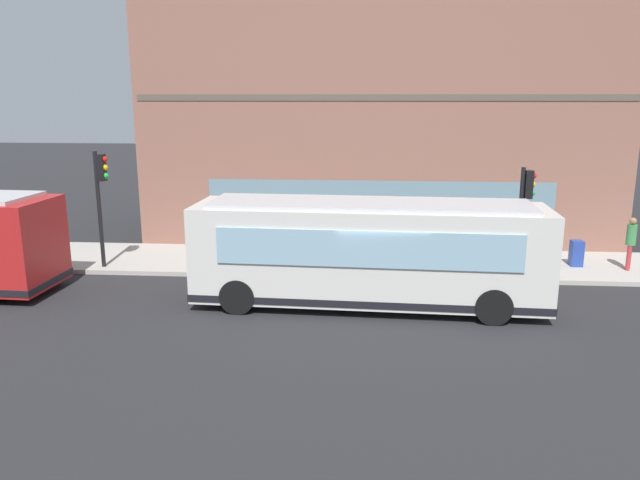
% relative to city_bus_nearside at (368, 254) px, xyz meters
% --- Properties ---
extents(ground, '(120.00, 120.00, 0.00)m').
position_rel_city_bus_nearside_xyz_m(ground, '(-0.17, -0.40, -1.55)').
color(ground, '#262628').
extents(sidewalk_curb, '(3.96, 40.00, 0.15)m').
position_rel_city_bus_nearside_xyz_m(sidewalk_curb, '(4.41, -0.40, -1.48)').
color(sidewalk_curb, '#B2ADA3').
rests_on(sidewalk_curb, ground).
extents(building_corner, '(8.04, 19.00, 10.74)m').
position_rel_city_bus_nearside_xyz_m(building_corner, '(10.38, -0.40, 3.81)').
color(building_corner, '#8C5B4C').
rests_on(building_corner, ground).
extents(city_bus_nearside, '(2.97, 10.14, 3.07)m').
position_rel_city_bus_nearside_xyz_m(city_bus_nearside, '(0.00, 0.00, 0.00)').
color(city_bus_nearside, silver).
rests_on(city_bus_nearside, ground).
extents(traffic_light_near_corner, '(0.32, 0.49, 3.60)m').
position_rel_city_bus_nearside_xyz_m(traffic_light_near_corner, '(2.89, -5.04, 1.11)').
color(traffic_light_near_corner, black).
rests_on(traffic_light_near_corner, sidewalk_curb).
extents(traffic_light_down_block, '(0.32, 0.49, 4.02)m').
position_rel_city_bus_nearside_xyz_m(traffic_light_down_block, '(2.94, 9.08, 1.39)').
color(traffic_light_down_block, black).
rests_on(traffic_light_down_block, sidewalk_curb).
extents(fire_hydrant, '(0.35, 0.35, 0.74)m').
position_rel_city_bus_nearside_xyz_m(fire_hydrant, '(4.32, -4.38, -1.04)').
color(fire_hydrant, gold).
rests_on(fire_hydrant, sidewalk_curb).
extents(pedestrian_by_light_pole, '(0.32, 0.32, 1.69)m').
position_rel_city_bus_nearside_xyz_m(pedestrian_by_light_pole, '(3.09, 1.58, -0.43)').
color(pedestrian_by_light_pole, silver).
rests_on(pedestrian_by_light_pole, sidewalk_curb).
extents(pedestrian_near_hydrant, '(0.32, 0.32, 1.82)m').
position_rel_city_bus_nearside_xyz_m(pedestrian_near_hydrant, '(3.91, -8.92, -0.35)').
color(pedestrian_near_hydrant, '#B23338').
rests_on(pedestrian_near_hydrant, sidewalk_curb).
extents(pedestrian_near_building_entrance, '(0.32, 0.32, 1.73)m').
position_rel_city_bus_nearside_xyz_m(pedestrian_near_building_entrance, '(5.03, -2.74, -0.40)').
color(pedestrian_near_building_entrance, '#8C3F8C').
rests_on(pedestrian_near_building_entrance, sidewalk_curb).
extents(newspaper_vending_box, '(0.44, 0.42, 0.90)m').
position_rel_city_bus_nearside_xyz_m(newspaper_vending_box, '(4.30, -7.30, -0.95)').
color(newspaper_vending_box, '#263F99').
rests_on(newspaper_vending_box, sidewalk_curb).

